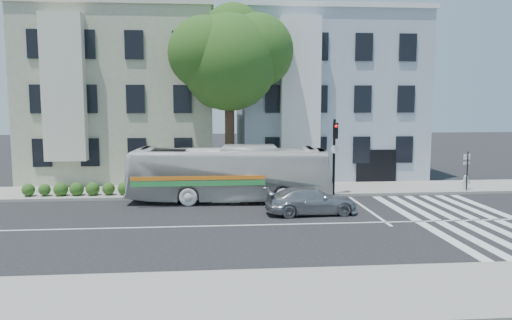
{
  "coord_description": "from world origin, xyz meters",
  "views": [
    {
      "loc": [
        -1.08,
        -20.78,
        5.3
      ],
      "look_at": [
        1.1,
        3.44,
        2.4
      ],
      "focal_mm": 35.0,
      "sensor_mm": 36.0,
      "label": 1
    }
  ],
  "objects": [
    {
      "name": "sedan",
      "position": [
        3.56,
        1.9,
        0.63
      ],
      "size": [
        2.05,
        4.43,
        1.25
      ],
      "primitive_type": "imported",
      "rotation": [
        0.0,
        0.0,
        1.64
      ],
      "color": "#A4A5AB",
      "rests_on": "ground"
    },
    {
      "name": "building_right",
      "position": [
        7.0,
        15.0,
        5.5
      ],
      "size": [
        12.0,
        10.0,
        11.0
      ],
      "primitive_type": "cube",
      "color": "#A4B2C4",
      "rests_on": "ground"
    },
    {
      "name": "sidewalk_near",
      "position": [
        0.0,
        -8.0,
        0.07
      ],
      "size": [
        80.0,
        4.0,
        0.15
      ],
      "primitive_type": "cube",
      "color": "gray",
      "rests_on": "ground"
    },
    {
      "name": "sidewalk_far",
      "position": [
        0.0,
        8.0,
        0.07
      ],
      "size": [
        80.0,
        4.0,
        0.15
      ],
      "primitive_type": "cube",
      "color": "gray",
      "rests_on": "ground"
    },
    {
      "name": "building_left",
      "position": [
        -7.0,
        15.0,
        5.5
      ],
      "size": [
        12.0,
        10.0,
        11.0
      ],
      "primitive_type": "cube",
      "color": "#9D9E85",
      "rests_on": "ground"
    },
    {
      "name": "far_sign_pole",
      "position": [
        13.53,
        6.37,
        1.6
      ],
      "size": [
        0.41,
        0.18,
        2.26
      ],
      "rotation": [
        0.0,
        0.0,
        0.13
      ],
      "color": "black",
      "rests_on": "sidewalk_far"
    },
    {
      "name": "ground",
      "position": [
        0.0,
        0.0,
        0.0
      ],
      "size": [
        120.0,
        120.0,
        0.0
      ],
      "primitive_type": "plane",
      "color": "black",
      "rests_on": "ground"
    },
    {
      "name": "hedge",
      "position": [
        -6.73,
        6.8,
        0.5
      ],
      "size": [
        8.51,
        0.99,
        0.7
      ],
      "primitive_type": null,
      "rotation": [
        0.0,
        0.0,
        -0.02
      ],
      "color": "#2B611F",
      "rests_on": "sidewalk_far"
    },
    {
      "name": "fire_hydrant",
      "position": [
        13.69,
        6.73,
        0.58
      ],
      "size": [
        0.48,
        0.33,
        0.84
      ],
      "rotation": [
        0.0,
        0.0,
        -0.43
      ],
      "color": "beige",
      "rests_on": "sidewalk_far"
    },
    {
      "name": "traffic_signal",
      "position": [
        5.66,
        5.94,
        2.77
      ],
      "size": [
        0.44,
        0.53,
        4.29
      ],
      "rotation": [
        0.0,
        0.0,
        -0.26
      ],
      "color": "black",
      "rests_on": "ground"
    },
    {
      "name": "street_tree",
      "position": [
        0.06,
        8.74,
        7.83
      ],
      "size": [
        7.3,
        5.9,
        11.1
      ],
      "color": "#2D2116",
      "rests_on": "ground"
    },
    {
      "name": "bus",
      "position": [
        -0.14,
        5.2,
        1.48
      ],
      "size": [
        3.27,
        10.77,
        2.96
      ],
      "primitive_type": "imported",
      "rotation": [
        0.0,
        0.0,
        1.5
      ],
      "color": "silver",
      "rests_on": "ground"
    }
  ]
}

